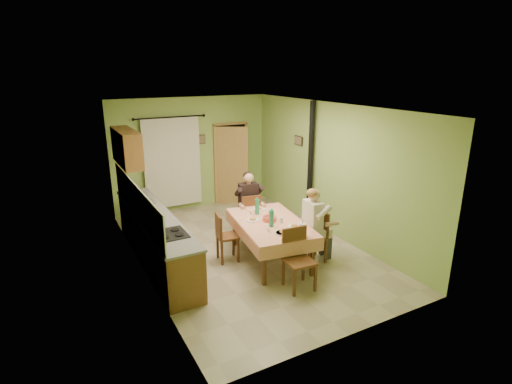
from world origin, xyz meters
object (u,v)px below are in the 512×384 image
chair_right (313,246)px  chair_left (227,246)px  chair_far (249,224)px  chair_near (299,272)px  man_right (314,217)px  stove_flue (310,181)px  man_far (249,198)px  dining_table (270,241)px

chair_right → chair_left: size_ratio=1.05×
chair_far → chair_near: chair_near is taller
man_right → stove_flue: size_ratio=0.50×
chair_near → chair_left: chair_near is taller
man_far → stove_flue: 1.56m
dining_table → stove_flue: bearing=42.5°
dining_table → chair_right: chair_right is taller
dining_table → man_far: 1.24m
chair_near → chair_far: bearing=-91.5°
chair_right → chair_left: 1.61m
man_right → stove_flue: bearing=-28.8°
chair_far → stove_flue: 1.72m
dining_table → chair_far: (0.14, 1.12, -0.09)m
chair_far → man_right: bearing=-60.6°
chair_near → stove_flue: stove_flue is taller
chair_left → man_right: (1.40, -0.78, 0.59)m
chair_far → man_far: (0.00, 0.01, 0.59)m
chair_near → man_far: (0.25, 2.23, 0.59)m
chair_right → man_far: 1.75m
dining_table → chair_far: bearing=91.4°
dining_table → man_far: man_far is taller
chair_near → man_right: 1.19m
man_far → stove_flue: size_ratio=0.50×
chair_near → chair_right: bearing=-134.6°
man_right → stove_flue: 1.88m
man_right → stove_flue: stove_flue is taller
chair_left → stove_flue: 2.65m
man_far → stove_flue: stove_flue is taller
chair_right → man_right: 0.59m
chair_right → man_right: bearing=90.0°
chair_right → chair_left: bearing=65.4°
chair_left → man_right: bearing=69.1°
chair_right → chair_left: (-1.41, 0.78, -0.00)m
chair_far → man_far: size_ratio=0.70×
chair_far → chair_left: bearing=-128.0°
chair_far → man_far: man_far is taller
stove_flue → dining_table: bearing=-146.0°
dining_table → stove_flue: 2.14m
chair_near → man_far: bearing=-91.5°
dining_table → chair_right: 0.81m
chair_far → chair_right: chair_far is taller
man_far → man_right: (0.53, -1.56, 0.00)m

